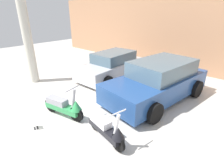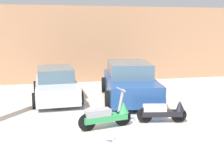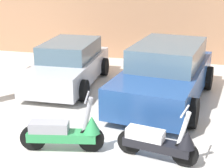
{
  "view_description": "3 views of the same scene",
  "coord_description": "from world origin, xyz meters",
  "views": [
    {
      "loc": [
        4.06,
        -1.73,
        3.21
      ],
      "look_at": [
        -0.0,
        2.74,
        0.64
      ],
      "focal_mm": 28.0,
      "sensor_mm": 36.0,
      "label": 1
    },
    {
      "loc": [
        -1.78,
        -6.75,
        2.84
      ],
      "look_at": [
        0.15,
        2.35,
        0.98
      ],
      "focal_mm": 45.0,
      "sensor_mm": 36.0,
      "label": 2
    },
    {
      "loc": [
        2.01,
        -4.58,
        3.32
      ],
      "look_at": [
        0.1,
        2.74,
        0.75
      ],
      "focal_mm": 55.0,
      "sensor_mm": 36.0,
      "label": 3
    }
  ],
  "objects": [
    {
      "name": "car_rear_left",
      "position": [
        -1.69,
        4.58,
        0.61
      ],
      "size": [
        1.91,
        3.79,
        1.27
      ],
      "rotation": [
        0.0,
        0.0,
        -1.54
      ],
      "color": "#B7B7BC",
      "rests_on": "ground_plane"
    },
    {
      "name": "scooter_front_left",
      "position": [
        -0.3,
        0.83,
        0.4
      ],
      "size": [
        1.59,
        0.67,
        1.12
      ],
      "rotation": [
        0.0,
        0.0,
        0.21
      ],
      "color": "black",
      "rests_on": "ground_plane"
    },
    {
      "name": "wall_back",
      "position": [
        0.0,
        8.04,
        1.98
      ],
      "size": [
        19.6,
        0.12,
        3.96
      ],
      "primitive_type": "cube",
      "color": "tan",
      "rests_on": "ground_plane"
    },
    {
      "name": "car_rear_center",
      "position": [
        1.22,
        4.02,
        0.71
      ],
      "size": [
        2.53,
        4.57,
        1.48
      ],
      "rotation": [
        0.0,
        0.0,
        -1.7
      ],
      "color": "navy",
      "rests_on": "ground_plane"
    },
    {
      "name": "scooter_front_right",
      "position": [
        1.47,
        0.93,
        0.37
      ],
      "size": [
        1.5,
        0.61,
        1.06
      ],
      "rotation": [
        0.0,
        0.0,
        -0.18
      ],
      "color": "black",
      "rests_on": "ground_plane"
    }
  ]
}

